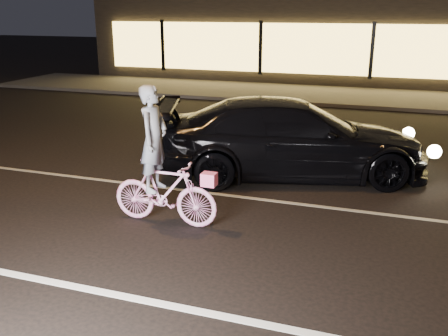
% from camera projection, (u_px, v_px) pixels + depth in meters
% --- Properties ---
extents(ground, '(90.00, 90.00, 0.00)m').
position_uv_depth(ground, '(301.00, 262.00, 6.60)').
color(ground, black).
rests_on(ground, ground).
extents(lane_stripe_near, '(60.00, 0.12, 0.01)m').
position_uv_depth(lane_stripe_near, '(275.00, 327.00, 5.25)').
color(lane_stripe_near, silver).
rests_on(lane_stripe_near, ground).
extents(lane_stripe_far, '(60.00, 0.10, 0.01)m').
position_uv_depth(lane_stripe_far, '(323.00, 207.00, 8.40)').
color(lane_stripe_far, gray).
rests_on(lane_stripe_far, ground).
extents(sidewalk, '(30.00, 4.00, 0.12)m').
position_uv_depth(sidewalk, '(366.00, 97.00, 18.29)').
color(sidewalk, '#383533').
rests_on(sidewalk, ground).
extents(storefront, '(25.40, 8.42, 4.20)m').
position_uv_depth(storefront, '(378.00, 32.00, 23.03)').
color(storefront, black).
rests_on(storefront, ground).
extents(cyclist, '(1.70, 0.59, 2.15)m').
position_uv_depth(cyclist, '(162.00, 176.00, 7.56)').
color(cyclist, '#E4369B').
rests_on(cyclist, ground).
extents(sedan, '(5.65, 3.65, 1.52)m').
position_uv_depth(sedan, '(292.00, 138.00, 9.77)').
color(sedan, black).
rests_on(sedan, ground).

